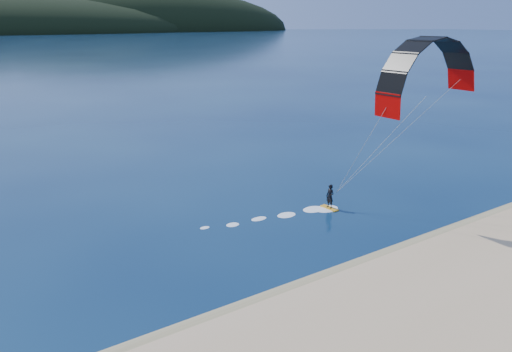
% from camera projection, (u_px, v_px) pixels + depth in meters
% --- Properties ---
extents(wet_sand, '(220.00, 2.50, 0.10)m').
position_uv_depth(wet_sand, '(263.00, 309.00, 23.98)').
color(wet_sand, '#8A7A50').
rests_on(wet_sand, ground).
extents(kitesurfer_near, '(20.32, 6.84, 11.51)m').
position_uv_depth(kitesurfer_near, '(422.00, 100.00, 34.23)').
color(kitesurfer_near, orange).
rests_on(kitesurfer_near, ground).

